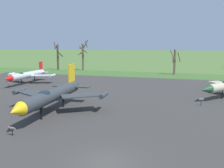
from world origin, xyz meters
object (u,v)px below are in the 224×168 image
at_px(info_placard_front_left, 201,101).
at_px(jet_fighter_rear_center, 27,75).
at_px(info_placard_front_right, 12,130).
at_px(info_placard_rear_center, 9,85).
at_px(jet_fighter_front_right, 52,95).

bearing_deg(info_placard_front_left, jet_fighter_rear_center, 163.48).
bearing_deg(info_placard_front_right, jet_fighter_rear_center, 122.32).
relative_size(info_placard_front_right, info_placard_rear_center, 0.82).
distance_m(jet_fighter_front_right, jet_fighter_rear_center, 24.74).
bearing_deg(info_placard_rear_center, jet_fighter_rear_center, 91.02).
height_order(jet_fighter_front_right, info_placard_front_right, jet_fighter_front_right).
bearing_deg(jet_fighter_front_right, info_placard_front_left, 27.65).
relative_size(jet_fighter_front_right, info_placard_rear_center, 14.50).
relative_size(info_placard_front_left, jet_fighter_front_right, 0.07).
height_order(info_placard_front_left, info_placard_rear_center, info_placard_rear_center).
distance_m(info_placard_front_right, info_placard_rear_center, 26.59).
bearing_deg(info_placard_rear_center, jet_fighter_front_right, -38.62).
relative_size(jet_fighter_front_right, jet_fighter_rear_center, 1.16).
relative_size(info_placard_front_left, jet_fighter_rear_center, 0.08).
bearing_deg(jet_fighter_rear_center, jet_fighter_front_right, -48.76).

